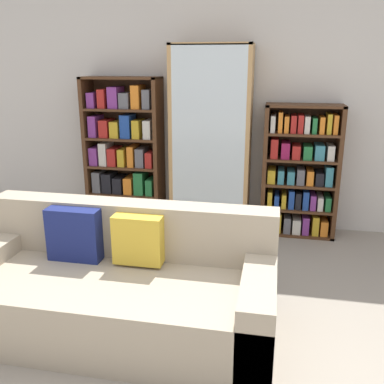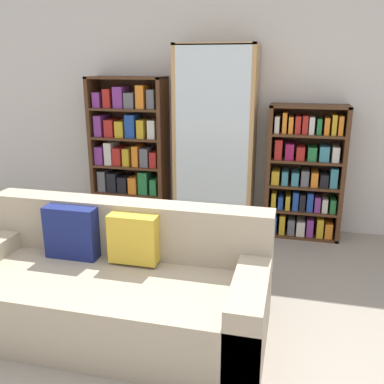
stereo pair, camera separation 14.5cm
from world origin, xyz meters
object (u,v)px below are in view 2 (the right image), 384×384
at_px(couch, 113,288).
at_px(wine_bottle, 254,263).
at_px(display_cabinet, 215,141).
at_px(bookshelf_left, 129,153).
at_px(bookshelf_right, 304,175).

bearing_deg(couch, wine_bottle, 45.84).
relative_size(display_cabinet, wine_bottle, 5.58).
bearing_deg(bookshelf_left, couch, -71.75).
xyz_separation_m(bookshelf_right, wine_bottle, (-0.37, -1.06, -0.49)).
bearing_deg(display_cabinet, wine_bottle, -63.16).
relative_size(couch, bookshelf_right, 1.52).
relative_size(bookshelf_left, bookshelf_right, 1.19).
bearing_deg(bookshelf_left, wine_bottle, -35.88).
relative_size(display_cabinet, bookshelf_right, 1.43).
height_order(couch, wine_bottle, couch).
relative_size(bookshelf_right, wine_bottle, 3.91).
height_order(bookshelf_left, display_cabinet, display_cabinet).
relative_size(bookshelf_left, display_cabinet, 0.83).
bearing_deg(display_cabinet, bookshelf_left, 179.00).
xyz_separation_m(display_cabinet, bookshelf_right, (0.89, 0.02, -0.30)).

